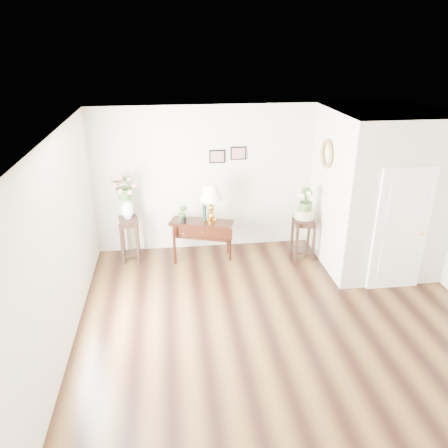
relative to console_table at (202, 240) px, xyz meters
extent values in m
cube|color=brown|center=(1.01, -2.21, -0.39)|extent=(6.00, 5.50, 0.02)
cube|color=white|center=(1.01, -2.21, 2.41)|extent=(6.00, 5.50, 0.02)
cube|color=beige|center=(1.01, 0.54, 1.01)|extent=(6.00, 0.02, 2.80)
cube|color=beige|center=(1.01, -4.96, 1.01)|extent=(6.00, 0.02, 2.80)
cube|color=beige|center=(-1.99, -2.21, 1.01)|extent=(0.02, 5.50, 2.80)
cube|color=beige|center=(3.11, -0.43, 1.01)|extent=(1.80, 1.95, 2.80)
cube|color=white|center=(3.11, -1.43, 0.66)|extent=(0.90, 0.05, 2.10)
cube|color=black|center=(0.36, 0.52, 1.46)|extent=(0.30, 0.02, 0.25)
cube|color=black|center=(0.76, 0.52, 1.51)|extent=(0.30, 0.02, 0.25)
torus|color=#A07646|center=(2.17, -0.31, 1.66)|extent=(0.07, 0.51, 0.51)
cube|color=black|center=(0.00, 0.00, 0.00)|extent=(1.22, 0.73, 0.77)
cube|color=gold|center=(0.19, 0.00, 0.74)|extent=(0.52, 0.52, 0.72)
cylinder|color=black|center=(0.06, 0.00, 0.56)|extent=(0.07, 0.07, 0.32)
imported|color=#3B642D|center=(-0.34, 0.00, 0.55)|extent=(0.22, 0.20, 0.33)
cube|color=black|center=(-1.33, 0.11, 0.05)|extent=(0.39, 0.39, 0.87)
imported|color=#3B642D|center=(-1.33, 0.11, 1.13)|extent=(0.50, 0.45, 0.50)
cube|color=black|center=(1.91, -0.18, 0.02)|extent=(0.46, 0.46, 0.82)
cylinder|color=beige|center=(1.91, -0.18, 0.51)|extent=(0.47, 0.47, 0.16)
imported|color=#3B642D|center=(1.91, -0.18, 0.78)|extent=(0.34, 0.34, 0.47)
camera|label=1|loc=(-0.53, -7.41, 3.54)|focal=35.00mm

